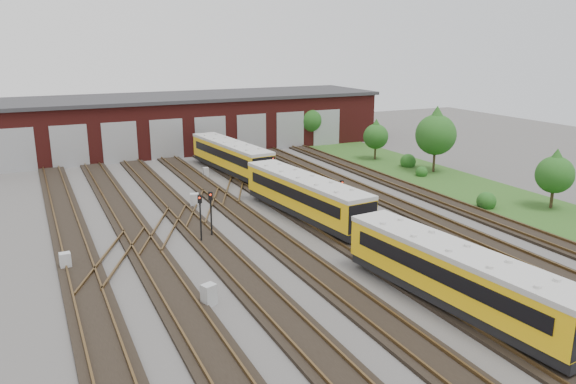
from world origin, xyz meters
name	(u,v)px	position (x,y,z in m)	size (l,w,h in m)	color
ground	(340,262)	(0.00, 0.00, 0.00)	(120.00, 120.00, 0.00)	#464341
track_network	(332,257)	(-0.17, 0.59, 0.11)	(30.40, 70.00, 0.33)	black
maintenance_shed	(171,122)	(-0.01, 39.97, 3.20)	(51.00, 12.50, 6.35)	#521714
grass_verge	(468,188)	(19.00, 10.00, 0.03)	(8.00, 55.00, 0.05)	#224A18
metro_train	(305,195)	(2.00, 8.47, 1.75)	(3.78, 45.63, 2.78)	black
signal_mast_0	(200,212)	(-6.44, 6.61, 2.07)	(0.31, 0.29, 3.23)	black
signal_mast_1	(211,208)	(-5.52, 7.32, 2.04)	(0.31, 0.29, 3.15)	black
signal_mast_2	(341,194)	(4.22, 7.03, 1.90)	(0.25, 0.23, 2.96)	black
signal_mast_3	(272,168)	(3.56, 17.92, 1.76)	(0.27, 0.26, 2.73)	black
relay_cabinet_0	(65,261)	(-14.72, 5.75, 0.50)	(0.60, 0.50, 1.00)	#A9ACAF
relay_cabinet_1	(195,200)	(-4.55, 14.67, 0.55)	(0.67, 0.55, 1.11)	#A9ACAF
relay_cabinet_2	(209,295)	(-8.68, -2.06, 0.55)	(0.66, 0.55, 1.10)	#A9ACAF
relay_cabinet_3	(206,172)	(-0.65, 24.29, 0.43)	(0.51, 0.43, 0.86)	#A9ACAF
relay_cabinet_4	(361,215)	(5.34, 6.02, 0.47)	(0.56, 0.47, 0.94)	#A9ACAF
tree_0	(309,117)	(16.00, 35.00, 3.56)	(3.34, 3.34, 5.54)	#332717
tree_1	(376,133)	(18.52, 23.92, 2.90)	(2.72, 2.72, 4.51)	#332717
tree_2	(436,130)	(20.39, 16.36, 4.23)	(3.97, 3.97, 6.59)	#332717
tree_3	(555,170)	(20.45, 2.44, 3.06)	(2.88, 2.88, 4.76)	#332717
bush_0	(487,199)	(16.00, 4.72, 0.75)	(1.51, 1.51, 1.51)	#184513
bush_1	(422,170)	(18.17, 15.41, 0.57)	(1.15, 1.15, 1.15)	#184513
bush_2	(408,159)	(19.57, 19.42, 0.80)	(1.60, 1.60, 1.60)	#184513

